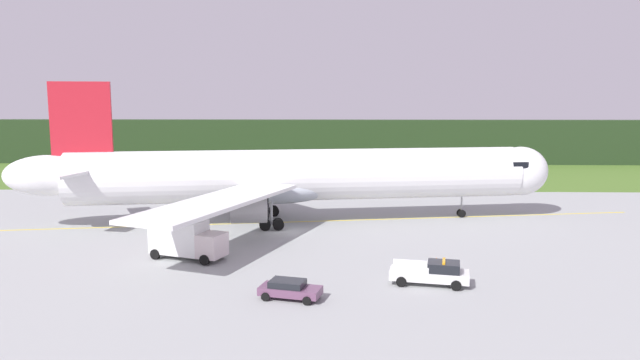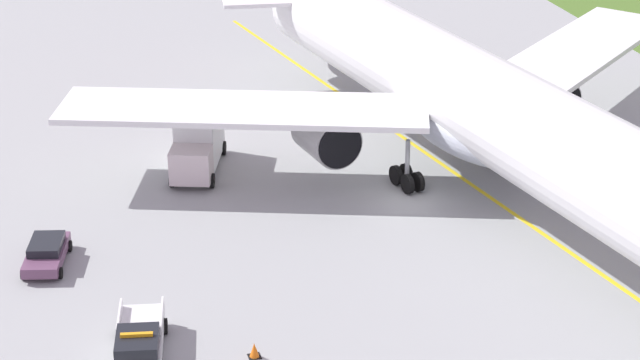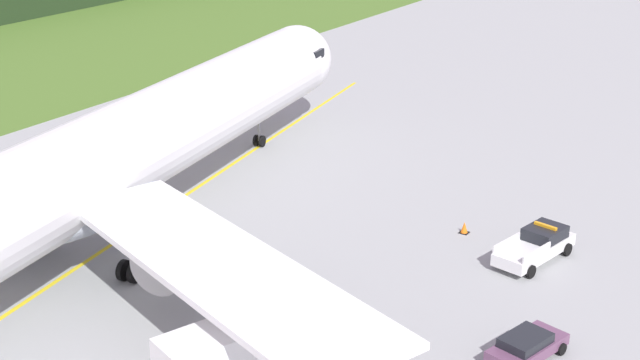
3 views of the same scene
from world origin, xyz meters
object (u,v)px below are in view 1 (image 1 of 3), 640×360
catering_truck (186,239)px  airliner (295,176)px  staff_car (290,289)px  apron_cone (436,262)px  ops_pickup_truck (432,273)px

catering_truck → airliner: bearing=61.7°
staff_car → apron_cone: 14.26m
ops_pickup_truck → apron_cone: bearing=76.9°
catering_truck → staff_car: size_ratio=1.55×
apron_cone → staff_car: bearing=-144.1°
airliner → apron_cone: size_ratio=84.34×
catering_truck → staff_car: 13.96m
catering_truck → staff_car: catering_truck is taller
airliner → apron_cone: bearing=-52.8°
catering_truck → staff_car: bearing=-45.3°
catering_truck → apron_cone: bearing=-4.1°
catering_truck → apron_cone: catering_truck is taller
ops_pickup_truck → catering_truck: 21.22m
staff_car → ops_pickup_truck: bearing=17.9°
ops_pickup_truck → catering_truck: catering_truck is taller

